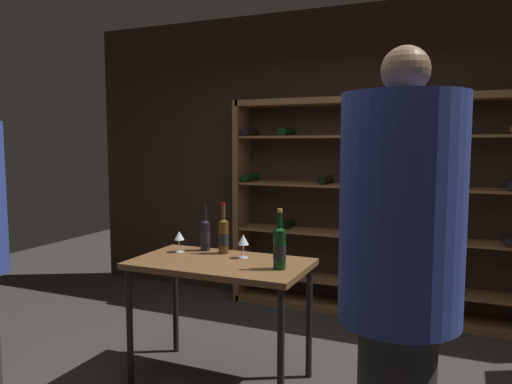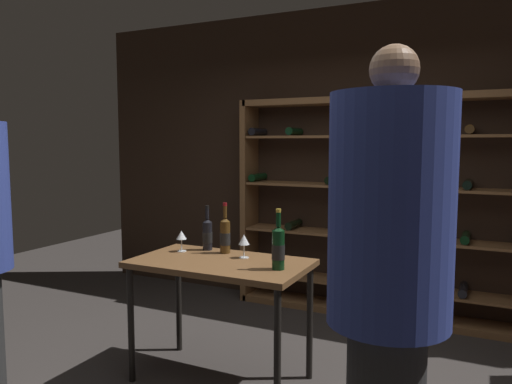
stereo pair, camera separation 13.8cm
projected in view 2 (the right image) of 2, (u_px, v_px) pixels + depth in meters
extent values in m
cube|color=#332319|center=(359.00, 159.00, 4.79)|extent=(5.92, 0.10, 2.94)
cube|color=brown|center=(249.00, 201.00, 5.11)|extent=(0.06, 0.32, 2.05)
cube|color=brown|center=(399.00, 99.00, 4.37)|extent=(2.99, 0.32, 0.06)
cube|color=brown|center=(393.00, 315.00, 4.57)|extent=(2.99, 0.32, 0.06)
cube|color=brown|center=(393.00, 287.00, 4.54)|extent=(2.91, 0.32, 0.02)
cylinder|color=#4C3314|center=(258.00, 265.00, 5.14)|extent=(0.08, 0.30, 0.08)
cylinder|color=black|center=(293.00, 269.00, 4.97)|extent=(0.08, 0.30, 0.08)
cylinder|color=#4C3314|center=(372.00, 279.00, 4.62)|extent=(0.08, 0.30, 0.08)
cylinder|color=black|center=(416.00, 284.00, 4.45)|extent=(0.08, 0.30, 0.08)
cylinder|color=black|center=(463.00, 290.00, 4.28)|extent=(0.08, 0.30, 0.08)
cube|color=brown|center=(395.00, 238.00, 4.50)|extent=(2.91, 0.32, 0.02)
cylinder|color=black|center=(294.00, 224.00, 4.92)|extent=(0.08, 0.30, 0.08)
cylinder|color=#4C3314|center=(373.00, 230.00, 4.58)|extent=(0.08, 0.30, 0.08)
cylinder|color=#4C3314|center=(418.00, 234.00, 4.41)|extent=(0.08, 0.30, 0.08)
cylinder|color=black|center=(466.00, 237.00, 4.23)|extent=(0.08, 0.30, 0.08)
cube|color=brown|center=(396.00, 188.00, 4.45)|extent=(2.91, 0.32, 0.02)
cylinder|color=black|center=(258.00, 177.00, 5.04)|extent=(0.08, 0.30, 0.08)
cylinder|color=black|center=(333.00, 180.00, 4.70)|extent=(0.08, 0.30, 0.08)
cylinder|color=black|center=(374.00, 181.00, 4.53)|extent=(0.08, 0.30, 0.08)
cylinder|color=black|center=(419.00, 182.00, 4.36)|extent=(0.08, 0.30, 0.08)
cylinder|color=black|center=(468.00, 184.00, 4.19)|extent=(0.08, 0.30, 0.08)
cube|color=brown|center=(398.00, 136.00, 4.40)|extent=(2.91, 0.32, 0.02)
cylinder|color=black|center=(258.00, 132.00, 5.00)|extent=(0.08, 0.30, 0.08)
cylinder|color=black|center=(294.00, 131.00, 4.83)|extent=(0.08, 0.30, 0.08)
cylinder|color=black|center=(376.00, 131.00, 4.48)|extent=(0.08, 0.30, 0.08)
cylinder|color=black|center=(421.00, 130.00, 4.31)|extent=(0.08, 0.30, 0.08)
cylinder|color=#4C3314|center=(470.00, 130.00, 4.14)|extent=(0.08, 0.30, 0.08)
cube|color=brown|center=(220.00, 263.00, 3.31)|extent=(1.18, 0.67, 0.04)
cylinder|color=black|center=(131.00, 325.00, 3.33)|extent=(0.04, 0.04, 0.80)
cylinder|color=black|center=(277.00, 354.00, 2.86)|extent=(0.04, 0.04, 0.80)
cylinder|color=black|center=(179.00, 301.00, 3.84)|extent=(0.04, 0.04, 0.80)
cylinder|color=black|center=(310.00, 322.00, 3.37)|extent=(0.04, 0.04, 0.80)
cylinder|color=#2D3D8C|center=(390.00, 210.00, 2.01)|extent=(0.51, 0.51, 0.95)
sphere|color=brown|center=(394.00, 70.00, 1.95)|extent=(0.20, 0.20, 0.20)
cylinder|color=black|center=(278.00, 250.00, 3.07)|extent=(0.08, 0.08, 0.25)
cone|color=black|center=(278.00, 229.00, 3.05)|extent=(0.08, 0.08, 0.03)
cylinder|color=black|center=(278.00, 219.00, 3.05)|extent=(0.03, 0.03, 0.09)
cylinder|color=#B7932D|center=(278.00, 211.00, 3.04)|extent=(0.03, 0.03, 0.02)
cylinder|color=black|center=(278.00, 252.00, 3.07)|extent=(0.08, 0.08, 0.09)
cylinder|color=black|center=(207.00, 236.00, 3.63)|extent=(0.07, 0.07, 0.21)
cone|color=black|center=(207.00, 221.00, 3.62)|extent=(0.07, 0.07, 0.03)
cylinder|color=black|center=(207.00, 214.00, 3.61)|extent=(0.03, 0.03, 0.08)
cylinder|color=black|center=(207.00, 207.00, 3.61)|extent=(0.03, 0.03, 0.02)
cylinder|color=black|center=(207.00, 237.00, 3.63)|extent=(0.07, 0.07, 0.08)
cylinder|color=#4C3314|center=(225.00, 237.00, 3.52)|extent=(0.07, 0.07, 0.23)
cone|color=#4C3314|center=(225.00, 220.00, 3.51)|extent=(0.07, 0.07, 0.03)
cylinder|color=#4C3314|center=(225.00, 212.00, 3.50)|extent=(0.03, 0.03, 0.09)
cylinder|color=maroon|center=(225.00, 204.00, 3.50)|extent=(0.03, 0.03, 0.02)
cylinder|color=black|center=(225.00, 239.00, 3.52)|extent=(0.08, 0.08, 0.09)
cylinder|color=silver|center=(182.00, 251.00, 3.58)|extent=(0.07, 0.07, 0.00)
cylinder|color=silver|center=(182.00, 245.00, 3.58)|extent=(0.01, 0.01, 0.09)
cone|color=silver|center=(181.00, 235.00, 3.57)|extent=(0.08, 0.08, 0.06)
cylinder|color=#590A14|center=(181.00, 237.00, 3.57)|extent=(0.04, 0.04, 0.02)
cylinder|color=silver|center=(244.00, 257.00, 3.39)|extent=(0.07, 0.07, 0.00)
cylinder|color=silver|center=(244.00, 251.00, 3.38)|extent=(0.01, 0.01, 0.09)
cone|color=silver|center=(244.00, 239.00, 3.37)|extent=(0.08, 0.08, 0.07)
cylinder|color=#590A14|center=(244.00, 242.00, 3.37)|extent=(0.04, 0.04, 0.02)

